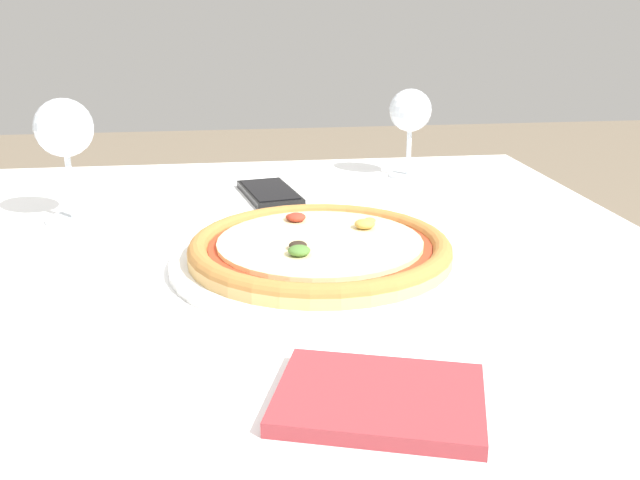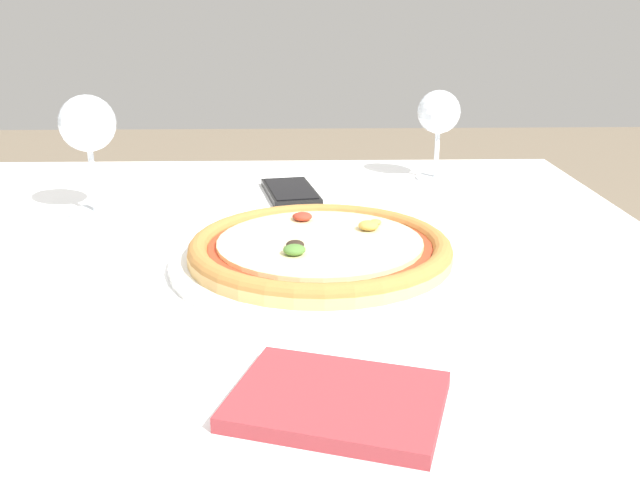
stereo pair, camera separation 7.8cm
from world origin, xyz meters
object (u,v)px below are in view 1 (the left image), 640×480
at_px(wine_glass_far_left, 64,133).
at_px(wine_glass_far_right, 410,114).
at_px(dining_table, 149,335).
at_px(pizza_plate, 320,251).
at_px(cell_phone, 269,193).

distance_m(wine_glass_far_left, wine_glass_far_right, 0.54).
bearing_deg(wine_glass_far_left, dining_table, -61.01).
height_order(pizza_plate, cell_phone, pizza_plate).
relative_size(pizza_plate, wine_glass_far_right, 2.29).
xyz_separation_m(wine_glass_far_left, cell_phone, (0.27, 0.09, -0.11)).
bearing_deg(dining_table, cell_phone, 61.17).
xyz_separation_m(dining_table, pizza_plate, (0.19, -0.01, 0.10)).
bearing_deg(wine_glass_far_left, pizza_plate, -35.03).
height_order(pizza_plate, wine_glass_far_right, wine_glass_far_right).
distance_m(pizza_plate, wine_glass_far_right, 0.46).
relative_size(wine_glass_far_right, cell_phone, 0.94).
bearing_deg(cell_phone, pizza_plate, -83.13).
bearing_deg(dining_table, wine_glass_far_left, 118.99).
xyz_separation_m(dining_table, cell_phone, (0.16, 0.29, 0.09)).
relative_size(pizza_plate, wine_glass_far_left, 2.04).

